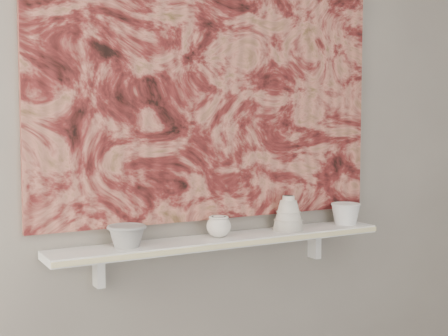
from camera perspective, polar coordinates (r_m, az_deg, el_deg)
wall_back at (r=2.49m, az=-0.99°, el=3.59°), size 3.60×0.00×3.60m
shelf at (r=2.46m, az=0.08°, el=-6.64°), size 1.40×0.18×0.03m
shelf_stripe at (r=2.38m, az=1.19°, el=-7.01°), size 1.40×0.01×0.02m
bracket_left at (r=2.34m, az=-11.38°, el=-9.18°), size 0.03×0.06×0.12m
bracket_right at (r=2.79m, az=8.27°, el=-6.92°), size 0.03×0.06×0.12m
painting at (r=2.49m, az=-0.84°, el=7.96°), size 1.50×0.02×1.10m
house_motif at (r=2.72m, az=7.64°, el=1.12°), size 0.09×0.00×0.08m
bowl_grey at (r=2.28m, az=-8.88°, el=-6.13°), size 0.18×0.18×0.08m
cup_cream at (r=2.43m, az=-0.49°, el=-5.35°), size 0.10×0.10×0.09m
bell_vessel at (r=2.60m, az=5.91°, el=-4.10°), size 0.16×0.16×0.14m
bowl_white at (r=2.79m, az=11.06°, el=-4.10°), size 0.16×0.16×0.09m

